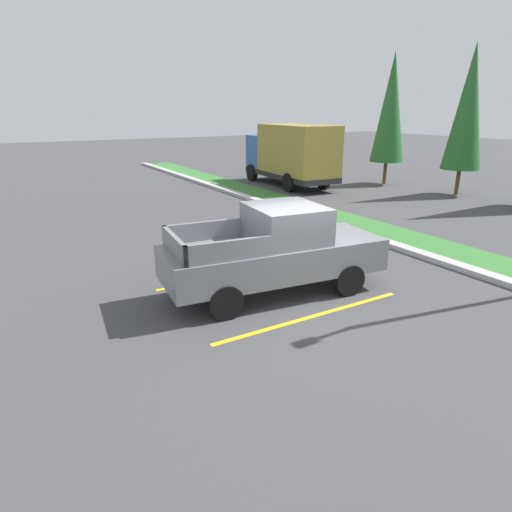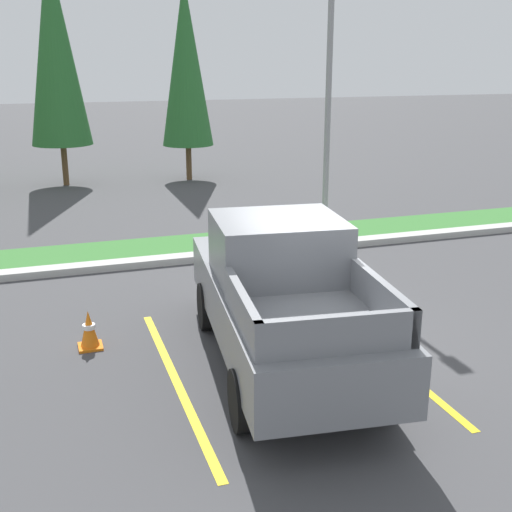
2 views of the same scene
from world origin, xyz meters
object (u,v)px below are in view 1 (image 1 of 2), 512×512
cargo_truck_distant (291,153)px  traffic_cone (268,245)px  pickup_truck_main (276,251)px  cypress_tree_left_inner (468,108)px  cypress_tree_leftmost (391,108)px

cargo_truck_distant → traffic_cone: bearing=-38.2°
pickup_truck_main → cypress_tree_left_inner: 16.58m
cypress_tree_leftmost → cypress_tree_left_inner: (4.40, 0.61, 0.01)m
cypress_tree_left_inner → cargo_truck_distant: bearing=-138.9°
cargo_truck_distant → cypress_tree_leftmost: size_ratio=0.96×
pickup_truck_main → cypress_tree_leftmost: size_ratio=0.75×
pickup_truck_main → traffic_cone: bearing=151.3°
cargo_truck_distant → cypress_tree_leftmost: cypress_tree_leftmost is taller
traffic_cone → cypress_tree_leftmost: bearing=120.9°
traffic_cone → pickup_truck_main: bearing=-28.7°
pickup_truck_main → cypress_tree_left_inner: bearing=111.7°
cargo_truck_distant → cypress_tree_leftmost: bearing=66.6°
pickup_truck_main → cypress_tree_leftmost: (-10.41, 14.50, 3.22)m
cypress_tree_left_inner → traffic_cone: cypress_tree_left_inner is taller
pickup_truck_main → cypress_tree_left_inner: (-6.01, 15.12, 3.23)m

